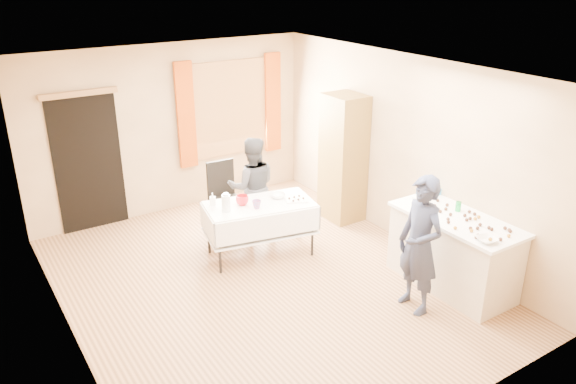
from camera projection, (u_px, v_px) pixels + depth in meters
floor at (264, 282)px, 6.98m from camera, size 4.50×5.50×0.02m
ceiling at (260, 71)px, 5.98m from camera, size 4.50×5.50×0.02m
wall_back at (171, 129)px, 8.62m from camera, size 4.50×0.02×2.60m
wall_front at (443, 295)px, 4.34m from camera, size 4.50×0.02×2.60m
wall_left at (58, 232)px, 5.34m from camera, size 0.02×5.50×2.60m
wall_right at (406, 151)px, 7.61m from camera, size 0.02×5.50×2.60m
window_frame at (230, 108)px, 9.02m from camera, size 1.32×0.06×1.52m
window_pane at (230, 109)px, 9.00m from camera, size 1.20×0.02×1.40m
curtain_left at (186, 116)px, 8.58m from camera, size 0.28×0.06×1.65m
curtain_right at (273, 103)px, 9.37m from camera, size 0.28×0.06×1.65m
doorway at (88, 163)px, 8.06m from camera, size 0.95×0.04×2.00m
door_lintel at (79, 94)px, 7.65m from camera, size 1.05×0.06×0.08m
cabinet at (343, 158)px, 8.39m from camera, size 0.50×0.60×1.92m
counter at (453, 252)px, 6.75m from camera, size 0.75×1.58×0.91m
party_table at (260, 224)px, 7.47m from camera, size 1.55×1.00×0.75m
chair at (227, 210)px, 8.24m from camera, size 0.44×0.44×1.02m
girl at (420, 245)px, 6.16m from camera, size 0.62×0.43×1.61m
woman at (252, 187)px, 7.95m from camera, size 1.11×1.07×1.46m
soda_can at (458, 206)px, 6.72m from camera, size 0.07×0.07×0.12m
mixing_bowl at (487, 240)px, 5.99m from camera, size 0.29×0.29×0.05m
foam_block at (418, 199)px, 6.97m from camera, size 0.17×0.14×0.08m
blue_basket at (430, 191)px, 7.22m from camera, size 0.31×0.21×0.08m
pitcher at (226, 203)px, 7.08m from camera, size 0.14×0.14×0.22m
cup_red at (242, 200)px, 7.29m from camera, size 0.20×0.20×0.13m
cup_rainbow at (257, 204)px, 7.19m from camera, size 0.18×0.18×0.11m
small_bowl at (278, 196)px, 7.51m from camera, size 0.25×0.25×0.06m
pastry_tray at (296, 200)px, 7.43m from camera, size 0.34×0.30×0.02m
bottle at (213, 199)px, 7.28m from camera, size 0.14×0.14×0.17m
cake_balls at (470, 222)px, 6.42m from camera, size 0.53×1.15×0.04m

